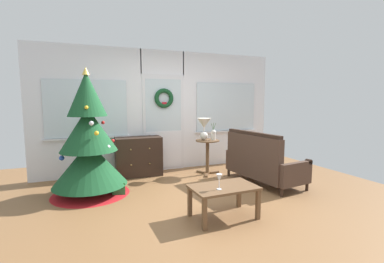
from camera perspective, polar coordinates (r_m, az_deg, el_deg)
name	(u,v)px	position (r m, az deg, el deg)	size (l,w,h in m)	color
ground_plane	(203,202)	(4.24, 2.25, -14.41)	(6.76, 6.76, 0.00)	brown
back_wall_with_door	(163,111)	(5.92, -6.06, 4.32)	(5.20, 0.19, 2.55)	white
christmas_tree	(89,147)	(4.66, -20.65, -3.00)	(1.22, 1.22, 2.02)	#4C331E
dresser_cabinet	(139,156)	(5.61, -11.06, -5.11)	(0.91, 0.47, 0.78)	black
settee_sofa	(260,163)	(5.14, 14.07, -6.44)	(0.88, 1.56, 0.96)	black
side_table	(207,150)	(5.58, 3.24, -3.87)	(0.50, 0.48, 0.71)	brown
table_lamp	(204,126)	(5.52, 2.54, 1.18)	(0.28, 0.28, 0.44)	silver
flower_vase	(213,134)	(5.52, 4.47, -0.59)	(0.11, 0.10, 0.35)	beige
coffee_table	(224,191)	(3.63, 6.59, -12.19)	(0.85, 0.54, 0.42)	brown
wine_glass	(219,178)	(3.44, 5.70, -9.66)	(0.08, 0.08, 0.20)	silver
gift_box	(118,188)	(4.67, -15.13, -11.34)	(0.20, 0.18, 0.20)	#266633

